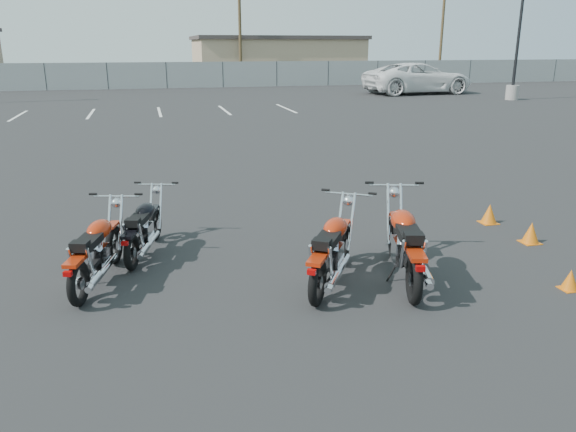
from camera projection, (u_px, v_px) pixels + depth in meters
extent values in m
plane|color=black|center=(284.00, 277.00, 7.42)|extent=(120.00, 120.00, 0.00)
torus|color=black|center=(114.00, 245.00, 7.81)|extent=(0.24, 0.56, 0.55)
cylinder|color=silver|center=(114.00, 245.00, 7.81)|extent=(0.13, 0.17, 0.15)
torus|color=black|center=(79.00, 283.00, 6.53)|extent=(0.24, 0.56, 0.55)
cylinder|color=silver|center=(79.00, 283.00, 6.53)|extent=(0.13, 0.17, 0.15)
cube|color=black|center=(98.00, 260.00, 7.16)|extent=(0.34, 0.95, 0.06)
cube|color=silver|center=(96.00, 257.00, 7.10)|extent=(0.34, 0.40, 0.28)
cylinder|color=silver|center=(95.00, 245.00, 7.05)|extent=(0.24, 0.27, 0.24)
ellipsoid|color=#A8250A|center=(99.00, 230.00, 7.22)|extent=(0.41, 0.59, 0.23)
cube|color=black|center=(87.00, 243.00, 6.80)|extent=(0.36, 0.55, 0.09)
cube|color=black|center=(80.00, 246.00, 6.57)|extent=(0.24, 0.21, 0.11)
cube|color=#A8250A|center=(75.00, 261.00, 6.43)|extent=(0.26, 0.41, 0.05)
cube|color=#A8250A|center=(112.00, 225.00, 7.72)|extent=(0.20, 0.33, 0.04)
cylinder|color=silver|center=(90.00, 261.00, 6.60)|extent=(0.09, 0.17, 0.36)
cylinder|color=silver|center=(72.00, 261.00, 6.60)|extent=(0.09, 0.17, 0.36)
cylinder|color=silver|center=(102.00, 272.00, 6.91)|extent=(0.34, 1.00, 0.12)
cylinder|color=silver|center=(94.00, 280.00, 6.62)|extent=(0.19, 0.34, 0.12)
cylinder|color=silver|center=(121.00, 222.00, 7.83)|extent=(0.13, 0.36, 0.72)
cylinder|color=silver|center=(109.00, 222.00, 7.83)|extent=(0.13, 0.36, 0.72)
sphere|color=silver|center=(117.00, 203.00, 7.90)|extent=(0.18, 0.18, 0.15)
cylinder|color=silver|center=(116.00, 196.00, 7.89)|extent=(0.63, 0.19, 0.03)
cylinder|color=black|center=(138.00, 194.00, 7.85)|extent=(0.11, 0.06, 0.03)
cylinder|color=black|center=(93.00, 194.00, 7.86)|extent=(0.11, 0.06, 0.03)
cylinder|color=black|center=(87.00, 275.00, 7.13)|extent=(0.14, 0.06, 0.28)
cube|color=#990505|center=(68.00, 274.00, 6.22)|extent=(0.10, 0.08, 0.06)
torus|color=black|center=(155.00, 224.00, 8.75)|extent=(0.23, 0.52, 0.51)
cylinder|color=silver|center=(155.00, 224.00, 8.75)|extent=(0.12, 0.15, 0.14)
torus|color=black|center=(132.00, 252.00, 7.58)|extent=(0.23, 0.52, 0.51)
cylinder|color=silver|center=(132.00, 252.00, 7.58)|extent=(0.12, 0.15, 0.14)
cube|color=black|center=(144.00, 235.00, 8.16)|extent=(0.33, 0.88, 0.05)
cube|color=silver|center=(143.00, 233.00, 8.10)|extent=(0.32, 0.38, 0.26)
cylinder|color=silver|center=(142.00, 223.00, 8.06)|extent=(0.22, 0.25, 0.22)
ellipsoid|color=black|center=(145.00, 211.00, 8.21)|extent=(0.39, 0.55, 0.22)
cube|color=black|center=(137.00, 220.00, 7.82)|extent=(0.34, 0.51, 0.09)
cube|color=black|center=(133.00, 223.00, 7.61)|extent=(0.22, 0.20, 0.10)
cube|color=black|center=(130.00, 234.00, 7.48)|extent=(0.24, 0.39, 0.04)
cube|color=black|center=(154.00, 208.00, 8.68)|extent=(0.19, 0.31, 0.03)
cylinder|color=silver|center=(141.00, 234.00, 7.63)|extent=(0.08, 0.16, 0.33)
cylinder|color=silver|center=(126.00, 234.00, 7.64)|extent=(0.08, 0.16, 0.33)
cylinder|color=silver|center=(149.00, 244.00, 7.92)|extent=(0.33, 0.92, 0.11)
cylinder|color=silver|center=(143.00, 250.00, 7.66)|extent=(0.18, 0.32, 0.11)
cylinder|color=silver|center=(160.00, 206.00, 8.77)|extent=(0.13, 0.34, 0.67)
cylinder|color=silver|center=(151.00, 206.00, 8.77)|extent=(0.13, 0.34, 0.67)
sphere|color=silver|center=(157.00, 190.00, 8.84)|extent=(0.17, 0.17, 0.14)
cylinder|color=silver|center=(157.00, 184.00, 8.83)|extent=(0.58, 0.19, 0.03)
cylinder|color=black|center=(175.00, 183.00, 8.79)|extent=(0.11, 0.06, 0.03)
cylinder|color=black|center=(138.00, 183.00, 8.81)|extent=(0.11, 0.06, 0.03)
cylinder|color=black|center=(135.00, 247.00, 8.12)|extent=(0.13, 0.06, 0.26)
cube|color=#990505|center=(125.00, 243.00, 7.29)|extent=(0.10, 0.07, 0.05)
torus|color=black|center=(343.00, 244.00, 7.79)|extent=(0.39, 0.54, 0.57)
cylinder|color=silver|center=(343.00, 244.00, 7.79)|extent=(0.16, 0.18, 0.15)
torus|color=black|center=(318.00, 282.00, 6.53)|extent=(0.39, 0.54, 0.57)
cylinder|color=silver|center=(318.00, 282.00, 6.53)|extent=(0.16, 0.18, 0.15)
cube|color=black|center=(332.00, 259.00, 7.15)|extent=(0.61, 0.90, 0.06)
cube|color=silver|center=(331.00, 256.00, 7.09)|extent=(0.42, 0.45, 0.29)
cylinder|color=silver|center=(331.00, 243.00, 7.04)|extent=(0.29, 0.30, 0.25)
ellipsoid|color=#A8250A|center=(335.00, 228.00, 7.20)|extent=(0.54, 0.62, 0.24)
cube|color=black|center=(327.00, 241.00, 6.79)|extent=(0.49, 0.58, 0.10)
cube|color=black|center=(322.00, 244.00, 6.56)|extent=(0.27, 0.26, 0.11)
cube|color=#A8250A|center=(317.00, 259.00, 6.43)|extent=(0.36, 0.43, 0.05)
cube|color=#A8250A|center=(344.00, 224.00, 7.71)|extent=(0.28, 0.34, 0.04)
cylinder|color=silver|center=(330.00, 260.00, 6.56)|extent=(0.13, 0.17, 0.38)
cylinder|color=silver|center=(312.00, 258.00, 6.63)|extent=(0.13, 0.17, 0.38)
cylinder|color=silver|center=(338.00, 273.00, 6.86)|extent=(0.63, 0.94, 0.12)
cylinder|color=silver|center=(332.00, 281.00, 6.58)|extent=(0.28, 0.35, 0.13)
cylinder|color=silver|center=(352.00, 221.00, 7.78)|extent=(0.24, 0.35, 0.75)
cylinder|color=silver|center=(340.00, 220.00, 7.83)|extent=(0.24, 0.35, 0.75)
sphere|color=silver|center=(348.00, 201.00, 7.87)|extent=(0.21, 0.21, 0.15)
cylinder|color=silver|center=(349.00, 194.00, 7.86)|extent=(0.58, 0.38, 0.03)
cylinder|color=black|center=(373.00, 194.00, 7.74)|extent=(0.12, 0.09, 0.03)
cylinder|color=black|center=(326.00, 190.00, 7.93)|extent=(0.12, 0.09, 0.03)
cylinder|color=black|center=(319.00, 273.00, 7.16)|extent=(0.14, 0.10, 0.29)
cube|color=#990505|center=(312.00, 272.00, 6.22)|extent=(0.11, 0.10, 0.06)
torus|color=black|center=(395.00, 238.00, 7.99)|extent=(0.28, 0.62, 0.61)
cylinder|color=silver|center=(395.00, 238.00, 7.99)|extent=(0.14, 0.19, 0.16)
torus|color=black|center=(414.00, 279.00, 6.57)|extent=(0.28, 0.62, 0.61)
cylinder|color=silver|center=(414.00, 279.00, 6.57)|extent=(0.14, 0.19, 0.16)
cube|color=black|center=(404.00, 254.00, 7.26)|extent=(0.39, 1.06, 0.06)
cube|color=silver|center=(405.00, 251.00, 7.20)|extent=(0.38, 0.45, 0.31)
cylinder|color=silver|center=(405.00, 237.00, 7.14)|extent=(0.27, 0.30, 0.27)
ellipsoid|color=#A8250A|center=(403.00, 221.00, 7.33)|extent=(0.46, 0.66, 0.26)
cube|color=black|center=(410.00, 234.00, 6.86)|extent=(0.41, 0.61, 0.10)
cube|color=black|center=(414.00, 238.00, 6.61)|extent=(0.27, 0.24, 0.12)
cube|color=#A8250A|center=(416.00, 254.00, 6.45)|extent=(0.29, 0.46, 0.05)
cube|color=#A8250A|center=(396.00, 216.00, 7.89)|extent=(0.22, 0.37, 0.04)
cylinder|color=silver|center=(424.00, 254.00, 6.64)|extent=(0.10, 0.19, 0.40)
cylinder|color=silver|center=(403.00, 254.00, 6.64)|extent=(0.10, 0.19, 0.40)
cylinder|color=silver|center=(421.00, 267.00, 6.98)|extent=(0.40, 1.11, 0.13)
cylinder|color=silver|center=(426.00, 276.00, 6.67)|extent=(0.22, 0.38, 0.14)
cylinder|color=silver|center=(401.00, 213.00, 8.01)|extent=(0.15, 0.41, 0.81)
cylinder|color=silver|center=(388.00, 213.00, 8.01)|extent=(0.15, 0.41, 0.81)
sphere|color=silver|center=(394.00, 192.00, 8.09)|extent=(0.20, 0.20, 0.16)
cylinder|color=silver|center=(394.00, 185.00, 8.08)|extent=(0.70, 0.22, 0.03)
cylinder|color=black|center=(419.00, 183.00, 8.04)|extent=(0.13, 0.07, 0.04)
cylinder|color=black|center=(369.00, 183.00, 8.05)|extent=(0.13, 0.07, 0.04)
cylinder|color=black|center=(393.00, 270.00, 7.23)|extent=(0.16, 0.07, 0.31)
cube|color=#990505|center=(420.00, 268.00, 6.22)|extent=(0.12, 0.09, 0.06)
cone|color=#D6640B|center=(489.00, 213.00, 9.61)|extent=(0.26, 0.26, 0.33)
cube|color=#D6640B|center=(488.00, 223.00, 9.66)|extent=(0.28, 0.28, 0.01)
cone|color=#D6640B|center=(570.00, 279.00, 7.00)|extent=(0.20, 0.20, 0.26)
cube|color=#D6640B|center=(569.00, 289.00, 7.04)|extent=(0.22, 0.22, 0.01)
cone|color=#D6640B|center=(531.00, 232.00, 8.65)|extent=(0.25, 0.25, 0.32)
cube|color=#D6640B|center=(530.00, 242.00, 8.70)|extent=(0.27, 0.27, 0.01)
cylinder|color=gray|center=(512.00, 92.00, 31.36)|extent=(0.70, 0.70, 0.80)
cube|color=gray|center=(166.00, 75.00, 39.61)|extent=(80.00, 0.04, 1.80)
cylinder|color=black|center=(45.00, 77.00, 37.75)|extent=(0.06, 0.06, 1.80)
cylinder|color=black|center=(107.00, 76.00, 38.68)|extent=(0.06, 0.06, 1.80)
cylinder|color=black|center=(166.00, 75.00, 39.61)|extent=(0.06, 0.06, 1.80)
cylinder|color=black|center=(223.00, 75.00, 40.55)|extent=(0.06, 0.06, 1.80)
cylinder|color=black|center=(277.00, 74.00, 41.48)|extent=(0.06, 0.06, 1.80)
cylinder|color=black|center=(328.00, 73.00, 42.42)|extent=(0.06, 0.06, 1.80)
cylinder|color=black|center=(377.00, 73.00, 43.35)|extent=(0.06, 0.06, 1.80)
cylinder|color=black|center=(424.00, 72.00, 44.29)|extent=(0.06, 0.06, 1.80)
cylinder|color=black|center=(470.00, 71.00, 45.22)|extent=(0.06, 0.06, 1.80)
cylinder|color=black|center=(513.00, 71.00, 46.16)|extent=(0.06, 0.06, 1.80)
cylinder|color=black|center=(555.00, 70.00, 47.09)|extent=(0.06, 0.06, 1.80)
cube|color=tan|center=(276.00, 60.00, 50.07)|extent=(14.00, 9.00, 3.40)
cube|color=#3E3633|center=(276.00, 38.00, 49.53)|extent=(14.40, 9.40, 0.30)
cylinder|color=#3F311D|center=(240.00, 24.00, 43.68)|extent=(0.24, 0.24, 9.00)
cylinder|color=#3F311D|center=(442.00, 26.00, 48.81)|extent=(0.24, 0.24, 9.00)
cube|color=silver|center=(18.00, 116.00, 24.33)|extent=(0.12, 4.00, 0.01)
cube|color=silver|center=(91.00, 114.00, 25.03)|extent=(0.12, 4.00, 0.01)
cube|color=silver|center=(160.00, 112.00, 25.73)|extent=(0.12, 4.00, 0.01)
cube|color=silver|center=(225.00, 110.00, 26.43)|extent=(0.12, 4.00, 0.01)
cube|color=silver|center=(286.00, 108.00, 27.13)|extent=(0.12, 4.00, 0.01)
imported|color=white|center=(419.00, 69.00, 35.02)|extent=(3.73, 8.10, 3.00)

